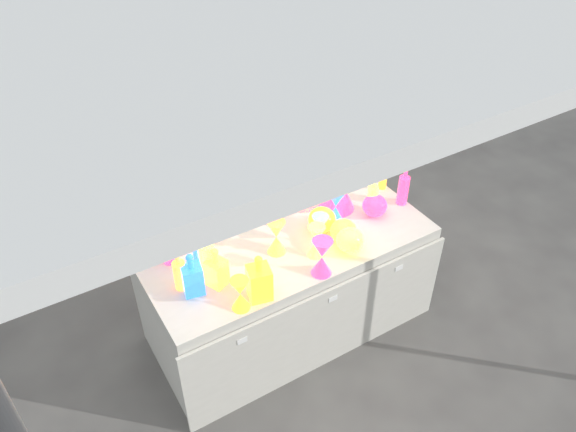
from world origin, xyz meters
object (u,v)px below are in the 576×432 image
display_table (289,285)px  bottle_0 (203,225)px  cardboard_box_closed (162,191)px  globe_0 (343,232)px  decanter_0 (216,267)px  hourglass_0 (240,294)px

display_table → bottle_0: 0.75m
cardboard_box_closed → display_table: bearing=-90.6°
globe_0 → bottle_0: bearing=152.9°
bottle_0 → decanter_0: size_ratio=1.34×
decanter_0 → globe_0: bearing=-28.2°
cardboard_box_closed → globe_0: 1.99m
bottle_0 → hourglass_0: (-0.05, -0.55, -0.07)m
bottle_0 → display_table: bearing=-26.6°
cardboard_box_closed → bottle_0: bottle_0 is taller
cardboard_box_closed → decanter_0: size_ratio=2.33×
display_table → decanter_0: (-0.53, -0.09, 0.50)m
hourglass_0 → globe_0: 0.81m
bottle_0 → decanter_0: (-0.07, -0.32, -0.04)m
bottle_0 → globe_0: (0.75, -0.38, -0.11)m
cardboard_box_closed → globe_0: bearing=-82.5°
display_table → bottle_0: bearing=153.4°
hourglass_0 → display_table: bearing=33.1°
hourglass_0 → globe_0: (0.80, 0.17, -0.04)m
globe_0 → hourglass_0: bearing=-167.9°
bottle_0 → globe_0: 0.85m
display_table → hourglass_0: size_ratio=9.03×
display_table → globe_0: bearing=-27.7°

